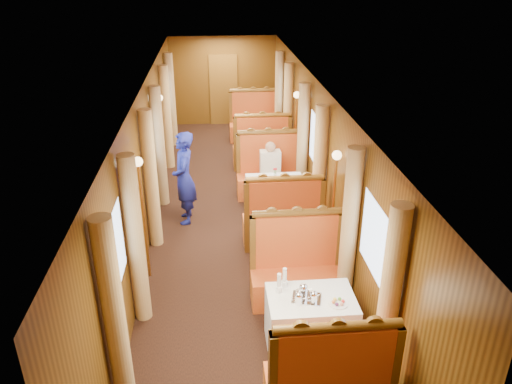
{
  "coord_description": "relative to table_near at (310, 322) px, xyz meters",
  "views": [
    {
      "loc": [
        -0.35,
        -8.28,
        4.42
      ],
      "look_at": [
        0.3,
        -1.11,
        1.05
      ],
      "focal_mm": 35.0,
      "sensor_mm": 36.0,
      "label": 1
    }
  ],
  "objects": [
    {
      "name": "banquette_mid_aft",
      "position": [
        0.0,
        4.51,
        0.05
      ],
      "size": [
        1.3,
        0.55,
        1.34
      ],
      "color": "#B62B14",
      "rests_on": "floor"
    },
    {
      "name": "curtain_left_near_b",
      "position": [
        -2.13,
        0.78,
        0.8
      ],
      "size": [
        0.22,
        0.22,
        2.35
      ],
      "primitive_type": "cylinder",
      "color": "tan",
      "rests_on": "floor"
    },
    {
      "name": "curtain_left_near_a",
      "position": [
        -2.13,
        -0.78,
        0.8
      ],
      "size": [
        0.22,
        0.22,
        2.35
      ],
      "primitive_type": "cylinder",
      "color": "tan",
      "rests_on": "floor"
    },
    {
      "name": "ceiling",
      "position": [
        -0.75,
        3.5,
        2.12
      ],
      "size": [
        3.0,
        12.0,
        0.01
      ],
      "primitive_type": null,
      "rotation": [
        3.14,
        0.0,
        0.0
      ],
      "color": "silver",
      "rests_on": "wall_left"
    },
    {
      "name": "curtain_right_far_b",
      "position": [
        0.63,
        7.78,
        0.8
      ],
      "size": [
        0.22,
        0.22,
        2.35
      ],
      "primitive_type": "cylinder",
      "color": "tan",
      "rests_on": "floor"
    },
    {
      "name": "curtain_left_mid_b",
      "position": [
        -2.13,
        4.28,
        0.8
      ],
      "size": [
        0.22,
        0.22,
        2.35
      ],
      "primitive_type": "cylinder",
      "color": "tan",
      "rests_on": "floor"
    },
    {
      "name": "rose_vase_mid",
      "position": [
        -0.01,
        3.48,
        0.55
      ],
      "size": [
        0.06,
        0.06,
        0.36
      ],
      "rotation": [
        0.0,
        0.0,
        0.33
      ],
      "color": "silver",
      "rests_on": "table_mid"
    },
    {
      "name": "teapot_right",
      "position": [
        -0.0,
        -0.1,
        0.44
      ],
      "size": [
        0.19,
        0.16,
        0.13
      ],
      "primitive_type": null,
      "rotation": [
        0.0,
        0.0,
        0.37
      ],
      "color": "silver",
      "rests_on": "tea_tray"
    },
    {
      "name": "teapot_back",
      "position": [
        -0.1,
        0.03,
        0.44
      ],
      "size": [
        0.17,
        0.13,
        0.14
      ],
      "primitive_type": null,
      "rotation": [
        0.0,
        0.0,
        0.01
      ],
      "color": "silver",
      "rests_on": "tea_tray"
    },
    {
      "name": "steward",
      "position": [
        -1.65,
        3.5,
        0.48
      ],
      "size": [
        0.44,
        0.64,
        1.71
      ],
      "primitive_type": "imported",
      "rotation": [
        0.0,
        0.0,
        -1.53
      ],
      "color": "navy",
      "rests_on": "floor"
    },
    {
      "name": "window_right_mid",
      "position": [
        0.74,
        3.5,
        1.07
      ],
      "size": [
        0.01,
        1.2,
        0.9
      ],
      "primitive_type": null,
      "rotation": [
        1.57,
        0.0,
        -1.57
      ],
      "color": "#94ADD0",
      "rests_on": "wall_right"
    },
    {
      "name": "wall_far",
      "position": [
        -0.75,
        9.5,
        0.88
      ],
      "size": [
        3.0,
        0.01,
        2.5
      ],
      "primitive_type": null,
      "rotation": [
        1.57,
        0.0,
        0.0
      ],
      "color": "brown",
      "rests_on": "floor"
    },
    {
      "name": "curtain_right_near_a",
      "position": [
        0.63,
        -0.78,
        0.8
      ],
      "size": [
        0.22,
        0.22,
        2.35
      ],
      "primitive_type": "cylinder",
      "color": "tan",
      "rests_on": "floor"
    },
    {
      "name": "curtain_right_mid_b",
      "position": [
        0.63,
        4.28,
        0.8
      ],
      "size": [
        0.22,
        0.22,
        2.35
      ],
      "primitive_type": "cylinder",
      "color": "tan",
      "rests_on": "floor"
    },
    {
      "name": "doorway_far",
      "position": [
        -0.75,
        9.47,
        0.62
      ],
      "size": [
        0.8,
        0.04,
        2.0
      ],
      "primitive_type": "cube",
      "color": "brown",
      "rests_on": "floor"
    },
    {
      "name": "window_right_near",
      "position": [
        0.74,
        0.0,
        1.07
      ],
      "size": [
        0.01,
        1.2,
        0.9
      ],
      "primitive_type": null,
      "rotation": [
        1.57,
        0.0,
        -1.57
      ],
      "color": "#94ADD0",
      "rests_on": "wall_right"
    },
    {
      "name": "curtain_right_near_b",
      "position": [
        0.63,
        0.78,
        0.8
      ],
      "size": [
        0.22,
        0.22,
        2.35
      ],
      "primitive_type": "cylinder",
      "color": "tan",
      "rests_on": "floor"
    },
    {
      "name": "passenger",
      "position": [
        -0.0,
        4.26,
        0.37
      ],
      "size": [
        0.4,
        0.44,
        0.76
      ],
      "color": "beige",
      "rests_on": "banquette_mid_aft"
    },
    {
      "name": "curtain_left_far_b",
      "position": [
        -2.13,
        7.78,
        0.8
      ],
      "size": [
        0.22,
        0.22,
        2.35
      ],
      "primitive_type": "cylinder",
      "color": "tan",
      "rests_on": "floor"
    },
    {
      "name": "window_right_far",
      "position": [
        0.74,
        7.0,
        1.07
      ],
      "size": [
        0.01,
        1.2,
        0.9
      ],
      "primitive_type": null,
      "rotation": [
        1.57,
        0.0,
        -1.57
      ],
      "color": "#94ADD0",
      "rests_on": "wall_right"
    },
    {
      "name": "wall_left",
      "position": [
        -2.25,
        3.5,
        0.88
      ],
      "size": [
        0.01,
        12.0,
        2.5
      ],
      "primitive_type": null,
      "rotation": [
        1.57,
        0.0,
        1.57
      ],
      "color": "brown",
      "rests_on": "floor"
    },
    {
      "name": "tea_tray",
      "position": [
        -0.07,
        -0.02,
        0.38
      ],
      "size": [
        0.4,
        0.34,
        0.01
      ],
      "primitive_type": "cube",
      "rotation": [
        0.0,
        0.0,
        -0.26
      ],
      "color": "silver",
      "rests_on": "table_near"
    },
    {
      "name": "curtain_left_mid_a",
      "position": [
        -2.13,
        2.72,
        0.8
      ],
      "size": [
        0.22,
        0.22,
        2.35
      ],
      "primitive_type": "cylinder",
      "color": "tan",
      "rests_on": "floor"
    },
    {
      "name": "banquette_mid_fwd",
      "position": [
        0.0,
        2.49,
        0.05
      ],
      "size": [
        1.3,
        0.55,
        1.34
      ],
      "color": "#B62B14",
      "rests_on": "floor"
    },
    {
      "name": "curtain_left_far_a",
      "position": [
        -2.13,
        6.22,
        0.8
      ],
      "size": [
        0.22,
        0.22,
        2.35
      ],
      "primitive_type": "cylinder",
      "color": "tan",
      "rests_on": "floor"
    },
    {
      "name": "curtain_right_far_a",
      "position": [
        0.63,
        6.22,
        0.8
      ],
      "size": [
        0.22,
        0.22,
        2.35
      ],
      "primitive_type": "cylinder",
      "color": "tan",
      "rests_on": "floor"
    },
    {
      "name": "wall_right",
      "position": [
        0.75,
        3.5,
        0.88
      ],
      "size": [
        0.01,
        12.0,
        2.5
      ],
      "primitive_type": null,
      "rotation": [
        1.57,
        0.0,
        -1.57
      ],
      "color": "brown",
      "rests_on": "floor"
    },
    {
      "name": "floor",
      "position": [
        -0.75,
        3.5,
        -0.38
      ],
      "size": [
        3.0,
        12.0,
        0.01
      ],
      "primitive_type": null,
      "color": "black",
      "rests_on": "ground"
    },
    {
      "name": "rose_vase_far",
      "position": [
        0.02,
        7.03,
        0.55
      ],
      "size": [
        0.06,
        0.06,
        0.36
      ],
      "rotation": [
        0.0,
        0.0,
        -0.19
      ],
      "color": "silver",
      "rests_on": "table_far"
    },
    {
      "name": "table_far",
      "position": [
        0.0,
        7.0,
        0.0
      ],
      "size": [
        1.05,
        0.72,
        0.75
      ],
      "primitive_type": "cube",
      "color": "white",
      "rests_on": "floor"
    },
    {
      "name": "window_left_mid",
      "position": [
        -2.24,
        3.5,
        1.07
      ],
      "size": [
        0.01,
        1.2,
        0.9
      ],
      "primitive_type": null,
      "rotation": [
        1.57,
        0.0,
        1.57
      ],
      "color": "#94ADD0",
      "rests_on": "wall_left"
    },
    {
      "name": "sconce_left_fore",
      "position": [
        -2.15,
        1.75,
        1.01
      ],
      "size": [
        0.14,
        0.14,
        1.95
      ],
      "color": "#BF8C3F",
      "rests_on": "floor"
    },
    {
      "name": "teapot_left",
      "position": [
        -0.18,
        -0.11,
        0.44
      ],
      "size": [
        0.17,
        0.14,
        0.12
      ],
      "primitive_type": null,
      "rotation": [
        0.0,
        0.0,
        -0.18
      ],
      "color": "silver",
      "rests_on": "tea_tray"
    },
    {
      "name": "banquette_near_fwd",
      "position": [
        0.0,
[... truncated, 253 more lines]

